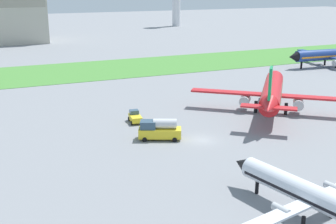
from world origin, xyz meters
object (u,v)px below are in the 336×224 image
Objects in this scene: airplane_midfield_jet at (272,92)px; fuel_truck_midfield at (159,129)px; airplane_parked_jet_far at (329,55)px; pushback_tug_near_gate at (135,117)px; airplane_foreground_turboprop at (314,196)px.

fuel_truck_midfield is (-24.60, -5.25, -2.26)m from airplane_midfield_jet.
airplane_parked_jet_far is 73.10m from pushback_tug_near_gate.
airplane_foreground_turboprop is 1.01× the size of airplane_midfield_jet.
airplane_foreground_turboprop is 90.14m from airplane_parked_jet_far.
airplane_parked_jet_far is 1.08× the size of airplane_midfield_jet.
pushback_tug_near_gate is 9.63m from fuel_truck_midfield.
airplane_midfield_jet is (-42.68, -31.40, 0.37)m from airplane_parked_jet_far.
airplane_parked_jet_far is 3.94× the size of fuel_truck_midfield.
airplane_foreground_turboprop is at bearing 50.23° from airplane_parked_jet_far.
pushback_tug_near_gate is at bearing -62.36° from fuel_truck_midfield.
airplane_foreground_turboprop is 6.70× the size of pushback_tug_near_gate.
airplane_foreground_turboprop is 39.05m from airplane_midfield_jet.
pushback_tug_near_gate is at bearing 25.70° from airplane_parked_jet_far.
airplane_midfield_jet is at bearing -42.44° from airplane_foreground_turboprop.
pushback_tug_near_gate is at bearing -3.94° from airplane_foreground_turboprop.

